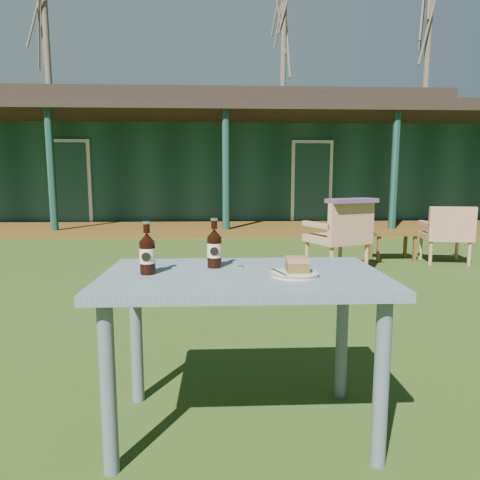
{
  "coord_description": "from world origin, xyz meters",
  "views": [
    {
      "loc": [
        -0.09,
        -3.4,
        1.12
      ],
      "look_at": [
        0.0,
        -1.3,
        0.82
      ],
      "focal_mm": 32.0,
      "sensor_mm": 36.0,
      "label": 1
    }
  ],
  "objects_px": {
    "armchair_right": "(447,231)",
    "plate": "(294,274)",
    "armchair_left": "(341,233)",
    "cola_bottle_near": "(214,248)",
    "cola_bottle_far": "(147,253)",
    "side_table": "(393,236)",
    "cake_slice": "(297,264)",
    "cafe_table": "(243,296)"
  },
  "relations": [
    {
      "from": "armchair_right",
      "to": "plate",
      "type": "bearing_deg",
      "value": -125.58
    },
    {
      "from": "armchair_left",
      "to": "armchair_right",
      "type": "bearing_deg",
      "value": 15.5
    },
    {
      "from": "cola_bottle_near",
      "to": "cola_bottle_far",
      "type": "relative_size",
      "value": 1.01
    },
    {
      "from": "plate",
      "to": "side_table",
      "type": "height_order",
      "value": "plate"
    },
    {
      "from": "cake_slice",
      "to": "side_table",
      "type": "distance_m",
      "value": 4.55
    },
    {
      "from": "cake_slice",
      "to": "cola_bottle_near",
      "type": "relative_size",
      "value": 0.41
    },
    {
      "from": "cafe_table",
      "to": "armchair_left",
      "type": "xyz_separation_m",
      "value": [
        1.36,
        3.28,
        -0.14
      ]
    },
    {
      "from": "side_table",
      "to": "plate",
      "type": "bearing_deg",
      "value": -117.17
    },
    {
      "from": "armchair_left",
      "to": "side_table",
      "type": "distance_m",
      "value": 1.17
    },
    {
      "from": "cola_bottle_near",
      "to": "armchair_right",
      "type": "distance_m",
      "value": 4.72
    },
    {
      "from": "cake_slice",
      "to": "armchair_left",
      "type": "xyz_separation_m",
      "value": [
        1.14,
        3.33,
        -0.29
      ]
    },
    {
      "from": "cake_slice",
      "to": "cola_bottle_far",
      "type": "relative_size",
      "value": 0.41
    },
    {
      "from": "cafe_table",
      "to": "cola_bottle_far",
      "type": "height_order",
      "value": "cola_bottle_far"
    },
    {
      "from": "cake_slice",
      "to": "armchair_left",
      "type": "distance_m",
      "value": 3.53
    },
    {
      "from": "cafe_table",
      "to": "cake_slice",
      "type": "distance_m",
      "value": 0.27
    },
    {
      "from": "plate",
      "to": "cake_slice",
      "type": "relative_size",
      "value": 2.22
    },
    {
      "from": "cafe_table",
      "to": "cola_bottle_far",
      "type": "xyz_separation_m",
      "value": [
        -0.41,
        -0.0,
        0.19
      ]
    },
    {
      "from": "cake_slice",
      "to": "cola_bottle_far",
      "type": "height_order",
      "value": "cola_bottle_far"
    },
    {
      "from": "cake_slice",
      "to": "cola_bottle_far",
      "type": "bearing_deg",
      "value": 175.8
    },
    {
      "from": "cola_bottle_far",
      "to": "armchair_right",
      "type": "height_order",
      "value": "cola_bottle_far"
    },
    {
      "from": "cafe_table",
      "to": "side_table",
      "type": "bearing_deg",
      "value": 60.14
    },
    {
      "from": "cola_bottle_far",
      "to": "armchair_right",
      "type": "bearing_deg",
      "value": 48.26
    },
    {
      "from": "cafe_table",
      "to": "side_table",
      "type": "xyz_separation_m",
      "value": [
        2.29,
        3.98,
        -0.28
      ]
    },
    {
      "from": "cola_bottle_far",
      "to": "armchair_left",
      "type": "height_order",
      "value": "cola_bottle_far"
    },
    {
      "from": "cafe_table",
      "to": "cake_slice",
      "type": "bearing_deg",
      "value": -12.56
    },
    {
      "from": "side_table",
      "to": "armchair_right",
      "type": "bearing_deg",
      "value": -23.35
    },
    {
      "from": "cola_bottle_near",
      "to": "armchair_right",
      "type": "xyz_separation_m",
      "value": [
        3.04,
        3.59,
        -0.38
      ]
    },
    {
      "from": "cafe_table",
      "to": "armchair_right",
      "type": "xyz_separation_m",
      "value": [
        2.91,
        3.71,
        -0.19
      ]
    },
    {
      "from": "cake_slice",
      "to": "plate",
      "type": "bearing_deg",
      "value": -141.65
    },
    {
      "from": "armchair_left",
      "to": "cafe_table",
      "type": "bearing_deg",
      "value": -112.52
    },
    {
      "from": "plate",
      "to": "cola_bottle_far",
      "type": "bearing_deg",
      "value": 174.71
    },
    {
      "from": "side_table",
      "to": "cake_slice",
      "type": "bearing_deg",
      "value": -117.08
    },
    {
      "from": "cola_bottle_far",
      "to": "cafe_table",
      "type": "bearing_deg",
      "value": 0.54
    },
    {
      "from": "armchair_right",
      "to": "side_table",
      "type": "distance_m",
      "value": 0.69
    },
    {
      "from": "armchair_left",
      "to": "side_table",
      "type": "relative_size",
      "value": 1.41
    },
    {
      "from": "cake_slice",
      "to": "side_table",
      "type": "height_order",
      "value": "cake_slice"
    },
    {
      "from": "cafe_table",
      "to": "armchair_right",
      "type": "distance_m",
      "value": 4.72
    },
    {
      "from": "plate",
      "to": "armchair_right",
      "type": "height_order",
      "value": "armchair_right"
    },
    {
      "from": "cola_bottle_near",
      "to": "armchair_left",
      "type": "relative_size",
      "value": 0.27
    },
    {
      "from": "cafe_table",
      "to": "plate",
      "type": "xyz_separation_m",
      "value": [
        0.21,
        -0.06,
        0.11
      ]
    },
    {
      "from": "plate",
      "to": "armchair_left",
      "type": "distance_m",
      "value": 3.54
    },
    {
      "from": "plate",
      "to": "cola_bottle_near",
      "type": "bearing_deg",
      "value": 151.63
    }
  ]
}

